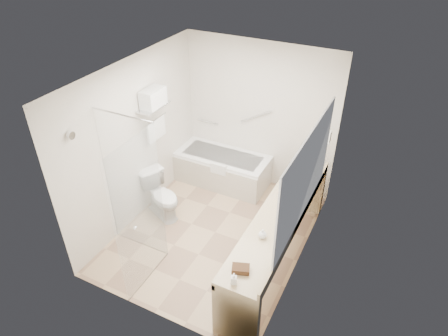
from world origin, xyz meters
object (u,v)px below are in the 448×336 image
at_px(toilet, 162,196).
at_px(amenity_basket, 241,269).
at_px(water_bottle_left, 300,163).
at_px(vanity_counter, 278,227).
at_px(bathtub, 222,168).

relative_size(toilet, amenity_basket, 3.78).
relative_size(amenity_basket, water_bottle_left, 0.92).
height_order(vanity_counter, water_bottle_left, water_bottle_left).
bearing_deg(amenity_basket, water_bottle_left, 91.01).
bearing_deg(bathtub, water_bottle_left, -9.87).
height_order(toilet, water_bottle_left, water_bottle_left).
xyz_separation_m(vanity_counter, toilet, (-1.97, 0.17, -0.29)).
relative_size(bathtub, water_bottle_left, 7.69).
distance_m(bathtub, vanity_counter, 2.09).
xyz_separation_m(toilet, water_bottle_left, (1.87, 0.97, 0.59)).
xyz_separation_m(vanity_counter, water_bottle_left, (-0.10, 1.14, 0.30)).
xyz_separation_m(vanity_counter, amenity_basket, (-0.06, -1.07, 0.24)).
height_order(toilet, amenity_basket, amenity_basket).
bearing_deg(vanity_counter, toilet, 175.08).
bearing_deg(amenity_basket, vanity_counter, 86.65).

